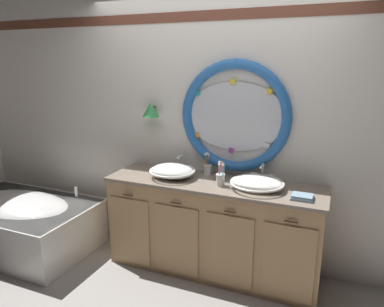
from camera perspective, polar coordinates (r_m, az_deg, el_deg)
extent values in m
plane|color=gray|center=(3.42, -0.52, -19.76)|extent=(14.00, 14.00, 0.00)
cube|color=silver|center=(3.43, 3.31, 3.99)|extent=(6.40, 0.08, 2.60)
cube|color=brown|center=(3.36, 3.31, 21.24)|extent=(6.27, 0.01, 0.09)
ellipsoid|color=silver|center=(3.29, 6.83, 5.86)|extent=(0.94, 0.02, 0.64)
torus|color=#2866B7|center=(3.29, 6.81, 5.85)|extent=(1.03, 0.09, 1.03)
cube|color=green|center=(3.18, 14.97, 5.68)|extent=(0.05, 0.01, 0.05)
cube|color=yellow|center=(3.18, 12.31, 9.70)|extent=(0.05, 0.01, 0.05)
cube|color=yellow|center=(3.25, 6.53, 11.39)|extent=(0.05, 0.01, 0.05)
cube|color=teal|center=(3.37, 0.90, 9.67)|extent=(0.05, 0.01, 0.05)
cube|color=#2866B7|center=(3.44, -0.80, 5.76)|extent=(0.05, 0.01, 0.05)
cube|color=orange|center=(3.43, 0.75, 2.95)|extent=(0.05, 0.01, 0.05)
cube|color=purple|center=(3.35, 6.28, 0.47)|extent=(0.05, 0.01, 0.05)
cube|color=silver|center=(3.25, 11.93, 1.27)|extent=(0.05, 0.01, 0.05)
cylinder|color=#4C3823|center=(3.57, -6.26, 7.43)|extent=(0.02, 0.09, 0.02)
cone|color=green|center=(3.53, -6.64, 7.00)|extent=(0.17, 0.17, 0.14)
cube|color=tan|center=(3.39, 3.38, -11.81)|extent=(1.94, 0.54, 0.85)
cube|color=gray|center=(3.22, 3.49, -4.80)|extent=(1.97, 0.58, 0.03)
cube|color=gray|center=(3.48, 4.90, -4.63)|extent=(1.94, 0.02, 0.11)
cube|color=tan|center=(3.47, -9.89, -12.14)|extent=(0.41, 0.02, 0.64)
cylinder|color=#422D1E|center=(3.31, -10.27, -6.59)|extent=(0.10, 0.01, 0.01)
cube|color=tan|center=(3.26, -2.46, -13.79)|extent=(0.41, 0.02, 0.64)
cylinder|color=#422D1E|center=(3.09, -2.63, -7.93)|extent=(0.10, 0.01, 0.01)
cube|color=tan|center=(3.11, 5.95, -15.36)|extent=(0.41, 0.02, 0.64)
cylinder|color=#422D1E|center=(2.93, 6.07, -9.29)|extent=(0.10, 0.01, 0.01)
cube|color=tan|center=(3.03, 15.12, -16.69)|extent=(0.41, 0.02, 0.64)
cylinder|color=#422D1E|center=(2.85, 15.58, -10.51)|extent=(0.10, 0.01, 0.01)
cube|color=white|center=(4.25, -25.68, -10.33)|extent=(1.52, 0.93, 0.49)
ellipsoid|color=white|center=(4.17, -25.98, -7.90)|extent=(1.25, 0.72, 0.28)
cube|color=white|center=(4.16, -26.04, -7.39)|extent=(1.55, 0.96, 0.02)
cylinder|color=silver|center=(4.12, -18.05, -5.83)|extent=(0.04, 0.04, 0.11)
cylinder|color=silver|center=(4.17, -25.98, -7.90)|extent=(0.04, 0.04, 0.01)
ellipsoid|color=white|center=(3.31, -3.18, -2.81)|extent=(0.41, 0.33, 0.13)
torus|color=white|center=(3.31, -3.18, -2.76)|extent=(0.43, 0.43, 0.02)
cylinder|color=silver|center=(3.31, -3.18, -2.76)|extent=(0.03, 0.03, 0.01)
ellipsoid|color=white|center=(3.07, 10.38, -4.68)|extent=(0.44, 0.30, 0.10)
torus|color=white|center=(3.07, 10.38, -4.63)|extent=(0.46, 0.46, 0.02)
cylinder|color=silver|center=(3.07, 10.38, -4.63)|extent=(0.03, 0.03, 0.01)
cylinder|color=silver|center=(3.53, -1.57, -2.62)|extent=(0.05, 0.05, 0.02)
cylinder|color=silver|center=(3.50, -1.58, -1.39)|extent=(0.02, 0.02, 0.14)
sphere|color=silver|center=(3.48, -1.58, -0.30)|extent=(0.03, 0.03, 0.03)
cylinder|color=silver|center=(3.44, -1.97, -0.52)|extent=(0.02, 0.11, 0.02)
cylinder|color=silver|center=(3.55, -2.77, -2.16)|extent=(0.04, 0.04, 0.06)
cylinder|color=silver|center=(3.49, -0.35, -2.46)|extent=(0.04, 0.04, 0.06)
cube|color=silver|center=(3.54, -2.78, -1.63)|extent=(0.05, 0.01, 0.01)
cube|color=silver|center=(3.48, -0.35, -1.92)|extent=(0.05, 0.01, 0.01)
cylinder|color=silver|center=(3.30, 11.20, -4.14)|extent=(0.05, 0.05, 0.02)
cylinder|color=silver|center=(3.27, 11.27, -2.86)|extent=(0.02, 0.02, 0.13)
sphere|color=silver|center=(3.25, 11.32, -1.73)|extent=(0.03, 0.03, 0.03)
cylinder|color=silver|center=(3.21, 11.14, -1.97)|extent=(0.02, 0.10, 0.02)
cylinder|color=silver|center=(3.31, 9.81, -3.65)|extent=(0.04, 0.04, 0.06)
cylinder|color=silver|center=(3.28, 12.64, -3.97)|extent=(0.04, 0.04, 0.06)
cube|color=silver|center=(3.29, 9.83, -3.09)|extent=(0.05, 0.01, 0.01)
cube|color=silver|center=(3.27, 12.68, -3.40)|extent=(0.05, 0.01, 0.01)
cylinder|color=white|center=(3.41, 2.44, -2.59)|extent=(0.07, 0.07, 0.09)
torus|color=white|center=(3.40, 2.45, -1.85)|extent=(0.08, 0.08, 0.01)
cylinder|color=blue|center=(3.39, 2.64, -1.75)|extent=(0.03, 0.02, 0.18)
cube|color=white|center=(3.36, 2.66, -0.14)|extent=(0.02, 0.02, 0.02)
cylinder|color=yellow|center=(3.41, 2.52, -1.82)|extent=(0.03, 0.02, 0.15)
cube|color=white|center=(3.39, 2.53, -0.39)|extent=(0.02, 0.02, 0.02)
cylinder|color=green|center=(3.40, 2.16, -1.72)|extent=(0.03, 0.03, 0.17)
cube|color=white|center=(3.37, 2.17, -0.12)|extent=(0.02, 0.02, 0.03)
cylinder|color=#E0383D|center=(3.38, 2.39, -1.68)|extent=(0.03, 0.04, 0.18)
cube|color=white|center=(3.36, 2.41, 0.03)|extent=(0.02, 0.02, 0.03)
cylinder|color=white|center=(3.11, 4.57, -4.26)|extent=(0.08, 0.08, 0.10)
torus|color=white|center=(3.09, 4.59, -3.36)|extent=(0.08, 0.08, 0.01)
cylinder|color=#19ADB2|center=(3.08, 4.95, -3.49)|extent=(0.03, 0.03, 0.17)
cube|color=white|center=(3.05, 4.99, -1.74)|extent=(0.02, 0.02, 0.03)
cylinder|color=#19ADB2|center=(3.11, 4.38, -3.49)|extent=(0.02, 0.03, 0.15)
cube|color=white|center=(3.09, 4.42, -1.93)|extent=(0.02, 0.02, 0.03)
cylinder|color=#E0383D|center=(3.08, 4.37, -3.34)|extent=(0.03, 0.04, 0.19)
cube|color=white|center=(3.05, 4.41, -1.45)|extent=(0.03, 0.02, 0.03)
cylinder|color=pink|center=(3.28, 4.70, -2.86)|extent=(0.06, 0.06, 0.15)
cylinder|color=silver|center=(3.25, 4.73, -1.47)|extent=(0.04, 0.04, 0.02)
cylinder|color=silver|center=(3.23, 4.63, -1.31)|extent=(0.01, 0.04, 0.01)
cube|color=#7593A8|center=(2.95, 17.26, -6.82)|extent=(0.17, 0.14, 0.02)
cube|color=#7593A8|center=(2.94, 17.28, -6.50)|extent=(0.16, 0.13, 0.02)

